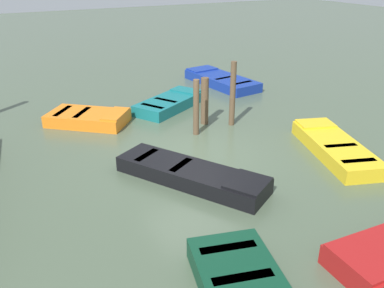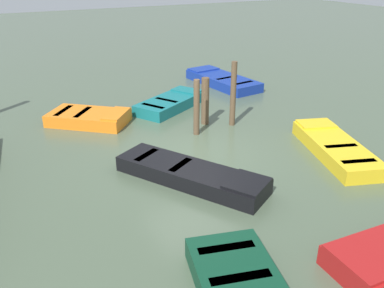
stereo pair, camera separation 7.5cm
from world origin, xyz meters
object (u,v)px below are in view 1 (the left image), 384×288
(mooring_piling_mid_left, at_px, (233,94))
(mooring_piling_center, at_px, (205,101))
(rowboat_teal, at_px, (170,103))
(rowboat_blue, at_px, (221,80))
(rowboat_black, at_px, (192,174))
(rowboat_orange, at_px, (88,118))
(mooring_piling_near_left, at_px, (196,108))
(rowboat_yellow, at_px, (335,147))

(mooring_piling_mid_left, relative_size, mooring_piling_center, 1.36)
(rowboat_teal, xyz_separation_m, rowboat_blue, (1.86, -3.41, -0.00))
(rowboat_black, xyz_separation_m, rowboat_blue, (7.23, -5.28, 0.00))
(rowboat_orange, relative_size, mooring_piling_near_left, 1.62)
(rowboat_teal, height_order, mooring_piling_mid_left, mooring_piling_mid_left)
(mooring_piling_near_left, bearing_deg, rowboat_blue, -39.31)
(mooring_piling_near_left, relative_size, mooring_piling_mid_left, 0.83)
(rowboat_orange, bearing_deg, rowboat_teal, 42.47)
(rowboat_black, bearing_deg, rowboat_teal, 130.31)
(rowboat_black, xyz_separation_m, mooring_piling_center, (3.41, -2.27, 0.58))
(rowboat_teal, height_order, mooring_piling_near_left, mooring_piling_near_left)
(mooring_piling_near_left, distance_m, mooring_piling_mid_left, 1.48)
(rowboat_yellow, bearing_deg, rowboat_black, 102.63)
(rowboat_black, bearing_deg, mooring_piling_center, 115.83)
(rowboat_black, distance_m, rowboat_yellow, 4.42)
(rowboat_orange, bearing_deg, rowboat_black, -36.88)
(mooring_piling_near_left, xyz_separation_m, mooring_piling_mid_left, (0.17, -1.46, 0.18))
(mooring_piling_center, bearing_deg, rowboat_blue, -38.18)
(rowboat_yellow, height_order, mooring_piling_mid_left, mooring_piling_mid_left)
(rowboat_teal, xyz_separation_m, mooring_piling_mid_left, (-2.50, -1.15, 0.87))
(rowboat_teal, height_order, rowboat_blue, same)
(mooring_piling_near_left, bearing_deg, rowboat_yellow, -138.16)
(rowboat_teal, height_order, rowboat_orange, same)
(mooring_piling_mid_left, bearing_deg, rowboat_blue, -27.33)
(rowboat_teal, distance_m, rowboat_blue, 3.88)
(rowboat_orange, height_order, mooring_piling_near_left, mooring_piling_near_left)
(rowboat_orange, relative_size, mooring_piling_mid_left, 1.35)
(rowboat_yellow, relative_size, mooring_piling_center, 2.31)
(rowboat_yellow, distance_m, mooring_piling_center, 4.45)
(rowboat_yellow, distance_m, mooring_piling_mid_left, 3.70)
(rowboat_orange, xyz_separation_m, mooring_piling_near_left, (-2.52, -2.81, 0.68))
(rowboat_teal, height_order, mooring_piling_center, mooring_piling_center)
(mooring_piling_mid_left, bearing_deg, rowboat_black, 133.50)
(mooring_piling_near_left, bearing_deg, rowboat_orange, 48.17)
(rowboat_teal, bearing_deg, rowboat_yellow, -96.06)
(rowboat_blue, distance_m, mooring_piling_near_left, 5.90)
(rowboat_yellow, xyz_separation_m, mooring_piling_mid_left, (3.33, 1.37, 0.87))
(rowboat_teal, bearing_deg, rowboat_orange, 153.29)
(rowboat_yellow, relative_size, mooring_piling_near_left, 2.05)
(rowboat_teal, relative_size, rowboat_blue, 0.80)
(rowboat_yellow, distance_m, mooring_piling_near_left, 4.29)
(mooring_piling_mid_left, bearing_deg, rowboat_orange, 61.18)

